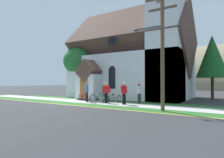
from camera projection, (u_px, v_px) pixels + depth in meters
ground at (96, 99)px, 19.76m from camera, size 140.00×140.00×0.00m
sidewalk_slab at (96, 102)px, 17.07m from camera, size 32.00×2.32×0.01m
grass_verge at (82, 104)px, 15.48m from camera, size 32.00×1.44×0.01m
church_lawn at (108, 100)px, 18.68m from camera, size 24.00×1.51×0.01m
curb_paint_stripe at (74, 105)px, 14.75m from camera, size 28.00×0.16×0.01m
church_building at (133, 58)px, 22.45m from camera, size 13.51×10.36×13.38m
church_sign at (91, 87)px, 20.30m from camera, size 2.12×0.18×2.00m
flower_bed at (89, 98)px, 20.09m from camera, size 2.77×2.77×0.34m
bicycle_black at (98, 97)px, 17.83m from camera, size 1.73×0.12×0.83m
bicycle_red at (83, 97)px, 18.37m from camera, size 1.61×0.57×0.79m
bicycle_white at (116, 98)px, 16.73m from camera, size 1.76×0.27×0.80m
bicycle_yellow at (100, 99)px, 16.51m from camera, size 1.66×0.70×0.79m
cyclist_in_white_jersey at (139, 92)px, 16.18m from camera, size 0.30×0.64×1.68m
cyclist_in_yellow_jersey at (124, 91)px, 15.36m from camera, size 0.30×0.82×1.78m
cyclist_in_orange_jersey at (106, 91)px, 16.44m from camera, size 0.54×0.55×1.75m
cyclist_in_blue_jersey at (87, 90)px, 17.30m from camera, size 0.49×0.65×1.79m
utility_pole at (161, 43)px, 12.05m from camera, size 3.12×0.28×7.75m
roadside_conifer at (212, 56)px, 19.82m from camera, size 3.14×3.14×6.70m
yard_deciduous_tree at (78, 61)px, 23.20m from camera, size 3.57×3.57×5.99m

